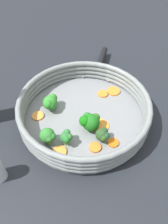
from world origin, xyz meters
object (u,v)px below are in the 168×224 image
object	(u,v)px
carrot_slice_6	(90,119)
broccoli_floret_2	(50,103)
carrot_slice_3	(103,94)
carrot_slice_4	(113,91)
broccoli_floret_3	(66,137)
carrot_slice_7	(59,152)
carrot_slice_0	(100,126)
broccoli_floret_0	(90,121)
skillet	(84,117)
carrot_slice_1	(38,116)
broccoli_floret_1	(48,136)
carrot_slice_2	(95,147)
carrot_slice_5	(113,143)
broccoli_floret_4	(103,135)

from	to	relation	value
carrot_slice_6	broccoli_floret_2	bearing A→B (deg)	129.99
carrot_slice_3	carrot_slice_6	distance (m)	0.11
carrot_slice_4	broccoli_floret_3	distance (m)	0.24
carrot_slice_4	carrot_slice_7	size ratio (longest dim) A/B	1.13
carrot_slice_3	carrot_slice_4	size ratio (longest dim) A/B	0.74
carrot_slice_0	broccoli_floret_0	world-z (taller)	broccoli_floret_0
skillet	carrot_slice_6	world-z (taller)	carrot_slice_6
carrot_slice_0	carrot_slice_1	bearing A→B (deg)	137.85
broccoli_floret_1	broccoli_floret_3	bearing A→B (deg)	-30.82
carrot_slice_4	skillet	bearing A→B (deg)	-164.00
carrot_slice_2	broccoli_floret_3	xyz separation A→B (m)	(-0.05, 0.05, 0.02)
carrot_slice_0	carrot_slice_4	size ratio (longest dim) A/B	1.16
carrot_slice_3	carrot_slice_7	xyz separation A→B (m)	(-0.21, -0.12, -0.00)
carrot_slice_0	carrot_slice_1	xyz separation A→B (m)	(-0.13, 0.12, 0.00)
carrot_slice_2	carrot_slice_7	world-z (taller)	same
skillet	broccoli_floret_1	world-z (taller)	broccoli_floret_1
carrot_slice_0	carrot_slice_7	xyz separation A→B (m)	(-0.13, -0.02, 0.00)
skillet	carrot_slice_5	size ratio (longest dim) A/B	12.22
carrot_slice_2	carrot_slice_5	xyz separation A→B (m)	(0.05, -0.01, -0.00)
broccoli_floret_3	carrot_slice_5	bearing A→B (deg)	-31.23
carrot_slice_4	carrot_slice_5	distance (m)	0.20
skillet	carrot_slice_1	bearing A→B (deg)	150.48
carrot_slice_2	carrot_slice_4	world-z (taller)	same
carrot_slice_3	broccoli_floret_3	xyz separation A→B (m)	(-0.18, -0.10, 0.02)
carrot_slice_6	broccoli_floret_0	size ratio (longest dim) A/B	0.63
carrot_slice_3	broccoli_floret_2	world-z (taller)	broccoli_floret_2
broccoli_floret_0	broccoli_floret_3	xyz separation A→B (m)	(-0.08, -0.01, -0.00)
carrot_slice_1	broccoli_floret_2	world-z (taller)	broccoli_floret_2
carrot_slice_2	carrot_slice_3	world-z (taller)	same
skillet	carrot_slice_4	bearing A→B (deg)	16.00
broccoli_floret_0	broccoli_floret_2	bearing A→B (deg)	116.49
carrot_slice_5	broccoli_floret_0	world-z (taller)	broccoli_floret_0
carrot_slice_7	broccoli_floret_4	distance (m)	0.12
carrot_slice_0	carrot_slice_2	bearing A→B (deg)	-134.61
skillet	broccoli_floret_3	bearing A→B (deg)	-145.94
broccoli_floret_2	broccoli_floret_1	bearing A→B (deg)	-117.73
carrot_slice_2	broccoli_floret_1	bearing A→B (deg)	142.02
broccoli_floret_2	broccoli_floret_4	bearing A→B (deg)	-68.74
skillet	carrot_slice_1	xyz separation A→B (m)	(-0.11, 0.06, 0.01)
carrot_slice_3	broccoli_floret_1	bearing A→B (deg)	-160.15
carrot_slice_3	carrot_slice_5	xyz separation A→B (m)	(-0.08, -0.16, -0.00)
carrot_slice_2	broccoli_floret_3	distance (m)	0.08
carrot_slice_3	broccoli_floret_3	bearing A→B (deg)	-150.49
broccoli_floret_1	carrot_slice_7	bearing A→B (deg)	-75.83
carrot_slice_4	carrot_slice_7	distance (m)	0.27
carrot_slice_5	skillet	bearing A→B (deg)	97.20
carrot_slice_5	broccoli_floret_3	world-z (taller)	broccoli_floret_3
carrot_slice_1	carrot_slice_3	distance (m)	0.21
carrot_slice_0	broccoli_floret_4	size ratio (longest dim) A/B	1.19
broccoli_floret_4	carrot_slice_6	bearing A→B (deg)	81.20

